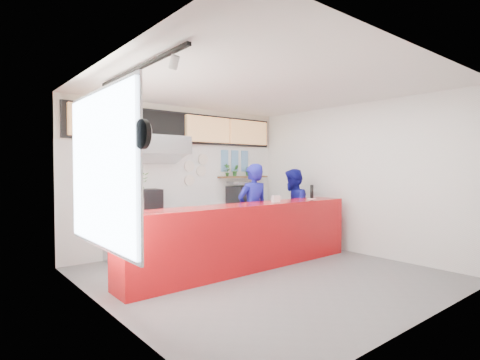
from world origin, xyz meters
TOP-DOWN VIEW (x-y plane):
  - floor at (0.00, 0.00)m, footprint 5.00×5.00m
  - ceiling at (0.00, 0.00)m, footprint 5.00×5.00m
  - wall_back at (0.00, 2.50)m, footprint 5.00×0.00m
  - wall_left at (-2.50, 0.00)m, footprint 0.00×5.00m
  - wall_right at (2.50, 0.00)m, footprint 0.00×5.00m
  - service_counter at (0.00, 0.40)m, footprint 4.50×0.60m
  - cream_band at (0.00, 2.49)m, footprint 5.00×0.02m
  - prep_bench at (-0.80, 2.20)m, footprint 1.80×0.60m
  - panini_oven at (-0.94, 2.20)m, footprint 0.50×0.50m
  - extraction_hood at (-0.80, 2.15)m, footprint 1.20×0.70m
  - hood_lip at (-0.80, 2.15)m, footprint 1.20×0.69m
  - right_bench at (1.50, 2.20)m, footprint 1.80×0.60m
  - espresso_machine at (1.37, 2.20)m, footprint 0.70×0.58m
  - espresso_tray at (1.37, 2.20)m, footprint 0.65×0.52m
  - herb_shelf at (1.60, 2.40)m, footprint 1.40×0.18m
  - menu_board_far_left at (-1.75, 2.38)m, footprint 1.10×0.10m
  - menu_board_mid_left at (-0.59, 2.38)m, footprint 1.10×0.10m
  - menu_board_mid_right at (0.57, 2.38)m, footprint 1.10×0.10m
  - menu_board_far_right at (1.73, 2.38)m, footprint 1.10×0.10m
  - soffit at (0.00, 2.46)m, footprint 4.80×0.04m
  - window_pane at (-2.47, 0.30)m, footprint 0.04×2.20m
  - window_frame at (-2.45, 0.30)m, footprint 0.03×2.30m
  - wall_clock_rim at (-2.46, -0.90)m, footprint 0.05×0.30m
  - wall_clock_face at (-2.43, -0.90)m, footprint 0.02×0.26m
  - track_rail at (-2.10, 0.00)m, footprint 0.05×2.40m
  - dec_plate_a at (0.15, 2.47)m, footprint 0.24×0.03m
  - dec_plate_b at (0.45, 2.47)m, footprint 0.24×0.03m
  - dec_plate_c at (0.15, 2.47)m, footprint 0.24×0.03m
  - dec_plate_d at (0.50, 2.47)m, footprint 0.24×0.03m
  - photo_frame_a at (1.10, 2.48)m, footprint 0.20×0.02m
  - photo_frame_b at (1.40, 2.48)m, footprint 0.20×0.02m
  - photo_frame_c at (1.70, 2.48)m, footprint 0.20×0.02m
  - photo_frame_d at (1.10, 2.48)m, footprint 0.20×0.02m
  - photo_frame_e at (1.40, 2.48)m, footprint 0.20×0.02m
  - photo_frame_f at (1.70, 2.48)m, footprint 0.20×0.02m
  - staff_center at (0.57, 0.88)m, footprint 0.69×0.49m
  - staff_right at (1.77, 0.99)m, footprint 1.03×0.96m
  - herb_a at (1.11, 2.40)m, footprint 0.17×0.12m
  - herb_b at (1.35, 2.40)m, footprint 0.18×0.16m
  - herb_c at (1.77, 2.40)m, footprint 0.28×0.26m
  - glass_vase at (-1.99, 0.30)m, footprint 0.24×0.24m
  - basil_vase at (-1.99, 0.30)m, footprint 0.36×0.34m
  - napkin_holder at (0.65, 0.36)m, footprint 0.16×0.12m
  - white_plate at (1.68, 0.39)m, footprint 0.23×0.23m
  - pepper_mill at (1.68, 0.39)m, footprint 0.08×0.08m

SIDE VIEW (x-z plane):
  - floor at x=0.00m, z-range 0.00..0.00m
  - prep_bench at x=-0.80m, z-range 0.00..0.90m
  - right_bench at x=1.50m, z-range 0.00..0.90m
  - service_counter at x=0.00m, z-range 0.00..1.10m
  - staff_right at x=1.77m, z-range 0.00..1.69m
  - staff_center at x=0.57m, z-range 0.00..1.79m
  - espresso_machine at x=1.37m, z-range 0.90..1.30m
  - panini_oven at x=-0.94m, z-range 0.90..1.31m
  - white_plate at x=1.68m, z-range 1.10..1.11m
  - napkin_holder at x=0.65m, z-range 1.10..1.22m
  - glass_vase at x=-1.99m, z-range 1.10..1.33m
  - pepper_mill at x=1.68m, z-range 1.11..1.38m
  - espresso_tray at x=1.37m, z-range 1.35..1.40m
  - dec_plate_c at x=0.15m, z-range 1.33..1.57m
  - basil_vase at x=-1.99m, z-range 1.32..1.66m
  - wall_back at x=0.00m, z-range -1.00..4.00m
  - wall_left at x=-2.50m, z-range -1.00..4.00m
  - wall_right at x=2.50m, z-range -1.00..4.00m
  - herb_shelf at x=1.60m, z-range 1.48..1.52m
  - dec_plate_b at x=0.45m, z-range 1.53..1.77m
  - herb_b at x=1.35m, z-range 1.52..1.78m
  - herb_c at x=1.77m, z-range 1.52..1.79m
  - herb_a at x=1.11m, z-range 1.52..1.81m
  - window_pane at x=-2.47m, z-range 0.75..2.65m
  - window_frame at x=-2.45m, z-range 0.70..2.70m
  - dec_plate_a at x=0.15m, z-range 1.63..1.87m
  - photo_frame_d at x=1.10m, z-range 1.62..1.88m
  - photo_frame_e at x=1.40m, z-range 1.62..1.88m
  - photo_frame_f at x=1.70m, z-range 1.62..1.88m
  - dec_plate_d at x=0.50m, z-range 1.78..2.02m
  - hood_lip at x=-0.80m, z-range 1.79..2.11m
  - photo_frame_a at x=1.10m, z-range 1.88..2.12m
  - photo_frame_b at x=1.40m, z-range 1.88..2.12m
  - photo_frame_c at x=1.70m, z-range 1.88..2.12m
  - wall_clock_rim at x=-2.46m, z-range 1.90..2.20m
  - wall_clock_face at x=-2.43m, z-range 1.92..2.18m
  - extraction_hood at x=-0.80m, z-range 1.98..2.32m
  - menu_board_far_left at x=-1.75m, z-range 2.27..2.82m
  - menu_board_mid_left at x=-0.59m, z-range 2.27..2.82m
  - menu_board_mid_right at x=0.57m, z-range 2.27..2.82m
  - menu_board_far_right at x=1.73m, z-range 2.27..2.82m
  - soffit at x=0.00m, z-range 2.22..2.88m
  - cream_band at x=0.00m, z-range 2.20..3.00m
  - track_rail at x=-2.10m, z-range 2.92..2.96m
  - ceiling at x=0.00m, z-range 3.00..3.00m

